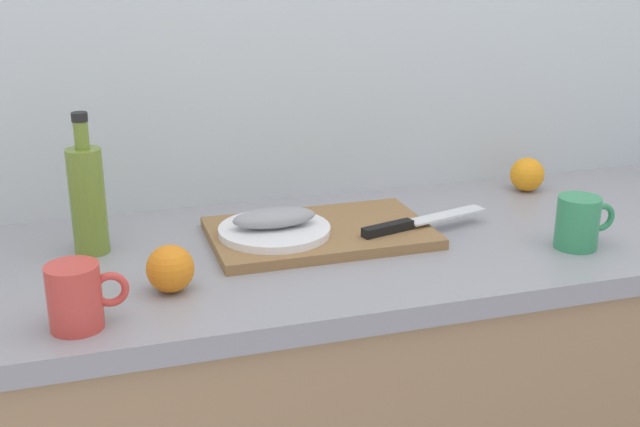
# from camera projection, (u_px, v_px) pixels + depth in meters

# --- Properties ---
(back_wall) EXTENTS (3.20, 0.05, 2.50)m
(back_wall) POSITION_uv_depth(u_px,v_px,m) (338.00, 36.00, 1.73)
(back_wall) COLOR silver
(back_wall) RESTS_ON ground_plane
(cutting_board) EXTENTS (0.42, 0.26, 0.02)m
(cutting_board) POSITION_uv_depth(u_px,v_px,m) (320.00, 233.00, 1.55)
(cutting_board) COLOR olive
(cutting_board) RESTS_ON kitchen_counter
(white_plate) EXTENTS (0.21, 0.21, 0.01)m
(white_plate) POSITION_uv_depth(u_px,v_px,m) (274.00, 230.00, 1.51)
(white_plate) COLOR white
(white_plate) RESTS_ON cutting_board
(fish_fillet) EXTENTS (0.16, 0.07, 0.04)m
(fish_fillet) POSITION_uv_depth(u_px,v_px,m) (274.00, 218.00, 1.51)
(fish_fillet) COLOR gray
(fish_fillet) RESTS_ON white_plate
(chef_knife) EXTENTS (0.29, 0.10, 0.02)m
(chef_knife) POSITION_uv_depth(u_px,v_px,m) (410.00, 223.00, 1.55)
(chef_knife) COLOR silver
(chef_knife) RESTS_ON cutting_board
(olive_oil_bottle) EXTENTS (0.06, 0.06, 0.26)m
(olive_oil_bottle) POSITION_uv_depth(u_px,v_px,m) (88.00, 198.00, 1.45)
(olive_oil_bottle) COLOR olive
(olive_oil_bottle) RESTS_ON kitchen_counter
(coffee_mug_0) EXTENTS (0.12, 0.08, 0.10)m
(coffee_mug_0) POSITION_uv_depth(u_px,v_px,m) (579.00, 222.00, 1.49)
(coffee_mug_0) COLOR #338C59
(coffee_mug_0) RESTS_ON kitchen_counter
(coffee_mug_1) EXTENTS (0.12, 0.08, 0.10)m
(coffee_mug_1) POSITION_uv_depth(u_px,v_px,m) (77.00, 297.00, 1.18)
(coffee_mug_1) COLOR #CC3F38
(coffee_mug_1) RESTS_ON kitchen_counter
(orange_1) EXTENTS (0.08, 0.08, 0.08)m
(orange_1) POSITION_uv_depth(u_px,v_px,m) (527.00, 174.00, 1.83)
(orange_1) COLOR orange
(orange_1) RESTS_ON kitchen_counter
(orange_2) EXTENTS (0.08, 0.08, 0.08)m
(orange_2) POSITION_uv_depth(u_px,v_px,m) (170.00, 269.00, 1.31)
(orange_2) COLOR orange
(orange_2) RESTS_ON kitchen_counter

